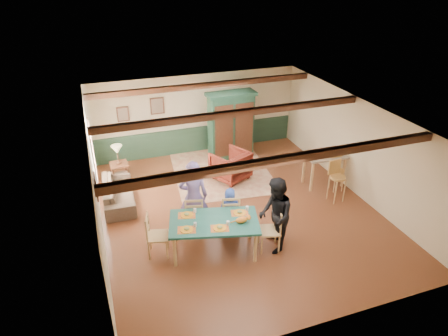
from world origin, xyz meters
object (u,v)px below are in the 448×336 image
object	(u,v)px
person_man	(194,197)
armchair	(230,165)
dining_chair_end_left	(158,235)
sofa	(118,192)
person_child	(230,209)
dining_chair_far_right	(230,212)
armoire	(231,126)
end_table	(120,173)
bar_stool_left	(337,182)
bar_stool_right	(337,174)
person_woman	(275,215)
table_lamp	(117,155)
dining_chair_end_right	(269,230)
counter_table	(324,170)
cat	(242,219)
dining_table	(214,236)
dining_chair_far_left	(194,213)

from	to	relation	value
person_man	armchair	bearing A→B (deg)	-114.16
dining_chair_end_left	sofa	world-z (taller)	dining_chair_end_left
dining_chair_end_left	person_child	world-z (taller)	person_child
dining_chair_far_right	dining_chair_end_left	world-z (taller)	same
armoire	end_table	size ratio (longest dim) A/B	3.55
bar_stool_left	bar_stool_right	world-z (taller)	bar_stool_left
person_woman	table_lamp	xyz separation A→B (m)	(-3.00, 4.31, 0.02)
dining_chair_end_right	armoire	xyz separation A→B (m)	(0.84, 4.87, 0.60)
armchair	counter_table	distance (m)	2.76
bar_stool_left	person_child	bearing A→B (deg)	178.18
dining_chair_end_left	table_lamp	bearing A→B (deg)	21.79
dining_chair_far_right	dining_chair_end_left	distance (m)	1.88
armchair	sofa	world-z (taller)	armchair
armchair	end_table	xyz separation A→B (m)	(-3.20, 0.86, -0.14)
end_table	table_lamp	world-z (taller)	table_lamp
dining_chair_end_right	counter_table	size ratio (longest dim) A/B	0.89
dining_chair_far_right	armchair	world-z (taller)	dining_chair_far_right
counter_table	cat	bearing A→B (deg)	-148.32
dining_table	dining_chair_far_right	world-z (taller)	dining_chair_far_right
armoire	table_lamp	distance (m)	3.79
dining_chair_far_right	bar_stool_left	xyz separation A→B (m)	(3.23, 0.32, 0.06)
end_table	dining_chair_far_right	bearing A→B (deg)	-55.21
dining_chair_end_right	dining_table	bearing A→B (deg)	-90.00
person_man	bar_stool_left	size ratio (longest dim) A/B	1.62
dining_chair_end_right	person_woman	world-z (taller)	person_woman
dining_chair_end_left	person_man	xyz separation A→B (m)	(1.02, 0.64, 0.43)
dining_chair_far_left	person_child	bearing A→B (deg)	-174.29
person_man	dining_chair_end_left	bearing A→B (deg)	46.85
dining_chair_far_left	bar_stool_left	world-z (taller)	bar_stool_left
dining_table	armchair	bearing A→B (deg)	63.86
dining_chair_end_left	dining_chair_end_right	size ratio (longest dim) A/B	1.00
dining_chair_end_left	table_lamp	world-z (taller)	table_lamp
cat	table_lamp	world-z (taller)	table_lamp
dining_table	cat	world-z (taller)	cat
person_child	table_lamp	xyz separation A→B (m)	(-2.32, 3.23, 0.37)
sofa	cat	bearing A→B (deg)	-139.91
dining_table	counter_table	bearing A→B (deg)	24.99
counter_table	person_child	bearing A→B (deg)	-161.46
armoire	bar_stool_right	world-z (taller)	armoire
sofa	table_lamp	world-z (taller)	table_lamp
person_woman	armchair	distance (m)	3.49
cat	bar_stool_right	bearing A→B (deg)	40.04
person_child	table_lamp	size ratio (longest dim) A/B	1.90
table_lamp	bar_stool_right	world-z (taller)	table_lamp
dining_table	person_woman	size ratio (longest dim) A/B	1.09
cat	bar_stool_left	size ratio (longest dim) A/B	0.34
dining_chair_far_left	armchair	size ratio (longest dim) A/B	1.05
dining_chair_end_right	bar_stool_left	world-z (taller)	bar_stool_left
bar_stool_right	dining_chair_far_right	bearing A→B (deg)	-164.26
dining_table	armoire	xyz separation A→B (m)	(2.06, 4.55, 0.71)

